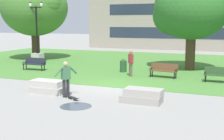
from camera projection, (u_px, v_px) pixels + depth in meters
ground_plane at (108, 87)px, 17.14m from camera, size 140.00×140.00×0.00m
grass_lawn at (154, 64)px, 26.31m from camera, size 40.00×20.00×0.02m
concrete_block_center at (48, 87)px, 15.75m from camera, size 1.81×0.90×0.64m
concrete_block_left at (142, 96)px, 13.78m from camera, size 1.83×0.90×0.64m
person_skateboarder at (66, 77)px, 14.74m from camera, size 0.61×1.29×1.71m
skateboard at (72, 97)px, 14.47m from camera, size 0.98×0.69×0.14m
puddle at (76, 106)px, 13.24m from camera, size 1.36×1.36×0.01m
park_bench_near_left at (220, 74)px, 18.31m from camera, size 1.80×0.54×0.90m
park_bench_near_right at (164, 69)px, 19.97m from camera, size 1.85×0.74×0.90m
park_bench_far_right at (35, 63)px, 23.10m from camera, size 1.80×0.55×0.90m
lamp_post_center at (38, 51)px, 26.59m from camera, size 1.32×0.80×5.23m
tree_near_left at (34, 8)px, 29.32m from camera, size 6.58×6.27×7.55m
tree_far_right at (191, 8)px, 22.68m from camera, size 5.76×5.49×6.92m
trash_bin at (123, 65)px, 22.21m from camera, size 0.49×0.49×0.96m
person_bystander_near_lawn at (131, 62)px, 20.30m from camera, size 0.47×0.55×1.71m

